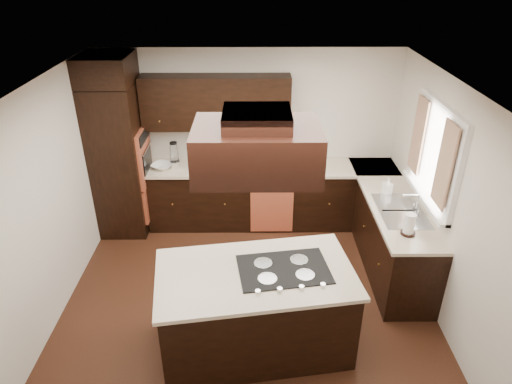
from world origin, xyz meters
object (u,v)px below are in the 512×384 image
island (255,311)px  spice_rack (220,157)px  oven_column (120,160)px  range_hood (257,150)px

island → spice_rack: size_ratio=4.42×
oven_column → spice_rack: size_ratio=5.16×
oven_column → range_hood: bearing=-50.3°
island → range_hood: (0.01, 0.04, 1.72)m
range_hood → spice_rack: bearing=102.0°
island → oven_column: bearing=120.4°
oven_column → range_hood: size_ratio=2.02×
oven_column → island: bearing=-51.0°
spice_rack → island: bearing=-103.4°
oven_column → island: oven_column is taller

